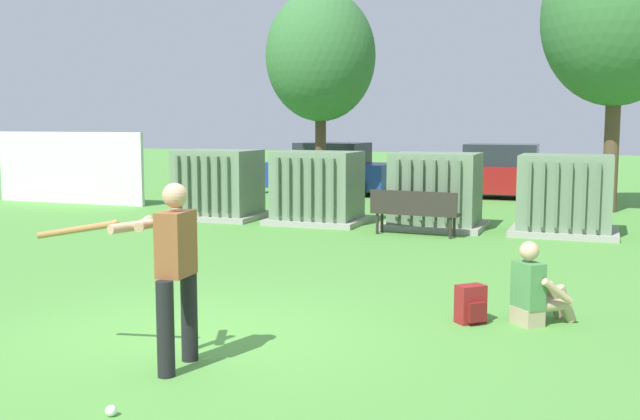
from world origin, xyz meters
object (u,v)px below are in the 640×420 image
sports_ball (111,411)px  parked_car_left_of_center (497,173)px  transformer_mid_east (435,192)px  transformer_east (565,196)px  batter (171,265)px  parked_car_leftmost (329,170)px  backpack (471,305)px  transformer_mid_west (318,189)px  park_bench (414,210)px  seated_spectator (535,291)px  transformer_west (218,185)px

sports_ball → parked_car_left_of_center: size_ratio=0.02×
transformer_mid_east → transformer_east: 2.66m
batter → parked_car_leftmost: 17.26m
backpack → parked_car_leftmost: 15.69m
transformer_east → parked_car_left_of_center: (-2.26, 7.04, -0.04)m
transformer_east → transformer_mid_west: bearing=-178.1°
transformer_mid_west → transformer_east: 5.31m
sports_ball → parked_car_left_of_center: 18.31m
park_bench → seated_spectator: seated_spectator is taller
transformer_west → transformer_east: (7.84, 0.16, 0.00)m
sports_ball → seated_spectator: size_ratio=0.09×
transformer_west → transformer_mid_east: 5.18m
parked_car_leftmost → sports_ball: bearing=-75.5°
transformer_west → backpack: (7.17, -7.34, -0.57)m
park_bench → batter: bearing=-91.4°
transformer_west → parked_car_left_of_center: size_ratio=0.49×
park_bench → parked_car_leftmost: 9.17m
transformer_west → park_bench: size_ratio=1.15×
transformer_mid_west → parked_car_left_of_center: bearing=67.1°
transformer_mid_east → parked_car_leftmost: bearing=125.9°
batter → sports_ball: size_ratio=19.33×
seated_spectator → backpack: seated_spectator is taller
transformer_west → sports_ball: transformer_west is taller
backpack → seated_spectator: bearing=17.8°
transformer_west → parked_car_leftmost: bearing=86.9°
transformer_west → backpack: 10.28m
batter → backpack: bearing=47.3°
transformer_mid_east → parked_car_leftmost: size_ratio=0.49×
sports_ball → transformer_east: bearing=75.7°
transformer_east → sports_ball: transformer_east is taller
park_bench → sports_ball: (-0.04, -9.98, -0.49)m
park_bench → parked_car_leftmost: (-4.65, 7.89, 0.22)m
transformer_mid_west → sports_ball: size_ratio=23.33×
transformer_west → batter: size_ratio=1.21×
seated_spectator → parked_car_left_of_center: (-2.28, 14.32, 0.38)m
seated_spectator → backpack: (-0.68, -0.22, -0.16)m
park_bench → sports_ball: size_ratio=20.28×
transformer_east → park_bench: bearing=-155.7°
transformer_west → backpack: transformer_west is taller
batter → sports_ball: bearing=-81.9°
parked_car_leftmost → park_bench: bearing=-59.5°
transformer_west → parked_car_leftmost: size_ratio=0.49×
transformer_mid_west → transformer_mid_east: bearing=3.1°
backpack → parked_car_leftmost: parked_car_leftmost is taller
transformer_mid_east → seated_spectator: (2.67, -7.25, -0.41)m
transformer_mid_east → sports_ball: bearing=-91.0°
transformer_east → transformer_west: bearing=-178.8°
transformer_mid_west → transformer_east: same height
parked_car_left_of_center → backpack: bearing=-83.8°
transformer_mid_east → park_bench: bearing=-97.5°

